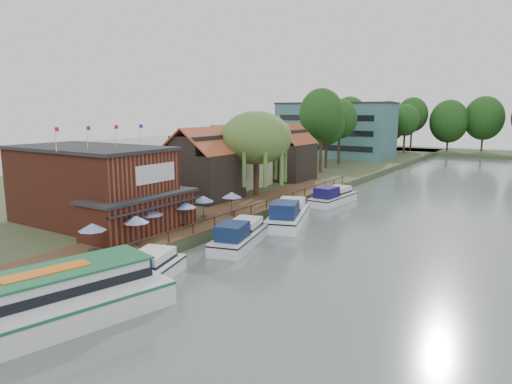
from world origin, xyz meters
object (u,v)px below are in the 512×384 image
Objects in this scene: umbrella_1 at (137,231)px; umbrella_5 at (232,204)px; swan at (57,300)px; tour_boat at (34,303)px; cottage_b at (231,155)px; cruiser_0 at (141,269)px; hotel_block at (335,130)px; cruiser_2 at (288,211)px; cruiser_1 at (240,232)px; umbrella_3 at (185,214)px; willow at (256,154)px; cottage_c at (287,152)px; cottage_a at (202,164)px; umbrella_0 at (93,239)px; cruiser_3 at (333,194)px; umbrella_2 at (149,222)px; umbrella_4 at (203,208)px; pub at (104,187)px.

umbrella_1 is 1.00× the size of umbrella_5.
tour_boat is at bearing -49.37° from swan.
cottage_b is 35.74m from cruiser_0.
hotel_block reaches higher than cruiser_2.
cruiser_1 is (4.63, 7.42, -1.12)m from umbrella_1.
umbrella_3 is 18.40m from tour_boat.
swan is (-2.43, 2.84, -1.41)m from tour_boat.
swan is (6.00, -31.53, -5.99)m from willow.
cottage_a is at bearing -93.01° from cottage_c.
cottage_c is 31.60m from umbrella_3.
umbrella_0 is 5.40× the size of swan.
umbrella_0 is 0.25× the size of cruiser_3.
umbrella_3 is (7.68, -11.74, -2.96)m from cottage_a.
cottage_c reaches higher than umbrella_2.
umbrella_5 is 16.54m from cruiser_3.
hotel_block reaches higher than tour_boat.
hotel_block is 10.69× the size of umbrella_0.
cruiser_0 is at bearing -85.79° from cruiser_3.
umbrella_2 is (10.18, -25.59, -2.96)m from cottage_b.
umbrella_3 is (-0.60, 6.25, 0.00)m from umbrella_1.
umbrella_3 is 1.00× the size of umbrella_4.
cottage_a reaches higher than umbrella_5.
umbrella_3 is (3.18, -16.74, -3.93)m from willow.
cruiser_1 is at bearing -68.07° from cottage_c.
swan is at bearing -112.98° from cruiser_1.
hotel_block is 2.99× the size of cottage_c.
cottage_c reaches higher than cruiser_0.
willow is 14.49m from umbrella_4.
cottage_a is at bearing 103.67° from cruiser_0.
pub is 34.01m from cottage_c.
cruiser_2 is (12.78, -1.76, -3.92)m from cottage_a.
hotel_block is 2.64× the size of cruiser_3.
swan is (17.50, -82.53, -6.93)m from hotel_block.
cottage_a reaches higher than pub.
cruiser_3 is at bearing 75.81° from umbrella_5.
umbrella_4 is 14.28m from cruiser_0.
umbrella_0 is 1.00× the size of umbrella_1.
cottage_b and cottage_c have the same top height.
cruiser_2 is (4.50, 16.24, -0.95)m from umbrella_1.
umbrella_2 reaches higher than cruiser_2.
umbrella_2 is 0.16× the size of tour_boat.
willow reaches higher than umbrella_1.
cruiser_1 reaches higher than cruiser_0.
pub is 14.03m from cruiser_0.
umbrella_0 is 0.25× the size of cruiser_0.
tour_boat is (0.16, -27.61, 0.30)m from cruiser_2.
tour_boat is (4.52, -23.79, -0.65)m from umbrella_5.
umbrella_3 is 0.25× the size of cruiser_1.
umbrella_5 is 16.85m from cruiser_0.
umbrella_1 is 0.25× the size of cruiser_0.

